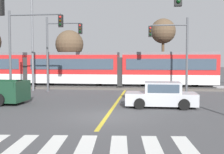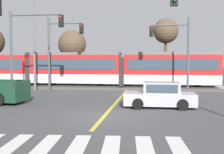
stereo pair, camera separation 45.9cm
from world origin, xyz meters
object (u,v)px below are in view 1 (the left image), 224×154
traffic_light_far_left (58,44)px  traffic_light_far_right (174,45)px  bare_tree_east (163,32)px  light_rail_tram (75,68)px  street_lamp_west (34,37)px  traffic_light_mid_left (27,39)px  sedan_crossing (161,96)px  bare_tree_west (69,44)px

traffic_light_far_left → traffic_light_far_right: traffic_light_far_left is taller
traffic_light_far_left → bare_tree_east: bearing=42.8°
light_rail_tram → street_lamp_west: 5.24m
traffic_light_mid_left → street_lamp_west: 4.59m
sedan_crossing → traffic_light_far_right: 7.59m
traffic_light_mid_left → bare_tree_east: 16.74m
light_rail_tram → street_lamp_west: street_lamp_west is taller
bare_tree_west → street_lamp_west: bearing=-96.5°
sedan_crossing → traffic_light_mid_left: size_ratio=0.64×
traffic_light_far_left → bare_tree_west: size_ratio=1.03×
traffic_light_far_right → bare_tree_west: (-11.50, 9.41, 0.65)m
street_lamp_west → bare_tree_west: 8.48m
sedan_crossing → bare_tree_east: bare_tree_east is taller
bare_tree_west → bare_tree_east: size_ratio=0.85×
light_rail_tram → traffic_light_mid_left: (-1.63, -7.67, 2.34)m
traffic_light_far_right → traffic_light_mid_left: (-11.18, -3.40, 0.34)m
sedan_crossing → bare_tree_east: bearing=86.5°
light_rail_tram → traffic_light_far_right: traffic_light_far_right is taller
traffic_light_mid_left → bare_tree_east: bare_tree_east is taller
traffic_light_far_left → bare_tree_west: traffic_light_far_left is taller
traffic_light_far_right → traffic_light_mid_left: size_ratio=0.96×
bare_tree_east → bare_tree_west: bearing=179.4°
street_lamp_west → bare_tree_east: 14.70m
traffic_light_mid_left → bare_tree_west: bearing=91.4°
light_rail_tram → traffic_light_mid_left: size_ratio=4.27×
traffic_light_far_right → bare_tree_east: bare_tree_east is taller
traffic_light_mid_left → bare_tree_west: 12.81m
traffic_light_far_left → traffic_light_far_right: bearing=-2.4°
traffic_light_mid_left → street_lamp_west: (-1.28, 4.38, 0.52)m
traffic_light_far_right → bare_tree_east: size_ratio=0.83×
light_rail_tram → sedan_crossing: (8.18, -10.95, -1.35)m
street_lamp_west → light_rail_tram: bearing=48.6°
light_rail_tram → traffic_light_mid_left: traffic_light_mid_left is taller
street_lamp_west → bare_tree_east: bearing=34.6°
traffic_light_mid_left → sedan_crossing: bearing=-18.5°
traffic_light_far_left → bare_tree_west: 9.13m
traffic_light_far_left → street_lamp_west: 2.61m
bare_tree_west → sedan_crossing: bearing=-57.8°
bare_tree_east → sedan_crossing: bearing=-93.5°
sedan_crossing → street_lamp_west: size_ratio=0.48×
sedan_crossing → bare_tree_west: bare_tree_west is taller
traffic_light_far_right → bare_tree_east: bearing=92.4°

